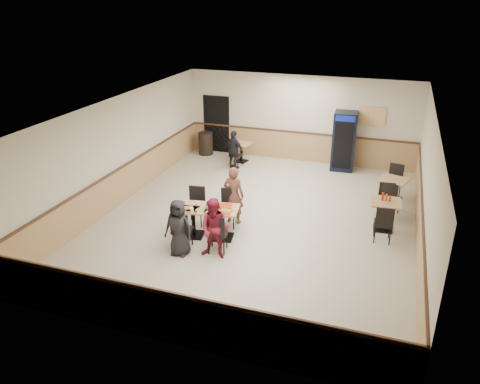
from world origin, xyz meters
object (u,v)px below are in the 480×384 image
(side_table_near, at_px, (385,211))
(diner_man_opposite, at_px, (234,195))
(lone_diner, at_px, (234,150))
(back_table, at_px, (241,149))
(diner_woman_left, at_px, (179,228))
(side_table_far, at_px, (392,188))
(trash_bin, at_px, (206,143))
(pepsi_cooler, at_px, (344,141))
(diner_woman_right, at_px, (215,229))
(main_table, at_px, (208,218))

(side_table_near, bearing_deg, diner_man_opposite, -167.44)
(lone_diner, bearing_deg, back_table, -71.27)
(diner_woman_left, bearing_deg, diner_man_opposite, 71.73)
(diner_woman_left, bearing_deg, back_table, 96.14)
(lone_diner, bearing_deg, diner_woman_left, 115.55)
(diner_man_opposite, bearing_deg, diner_woman_left, 74.53)
(lone_diner, relative_size, back_table, 1.79)
(lone_diner, relative_size, side_table_far, 1.47)
(trash_bin, bearing_deg, pepsi_cooler, 0.49)
(diner_woman_right, relative_size, side_table_far, 1.58)
(main_table, xyz_separation_m, diner_woman_right, (0.51, -0.82, 0.19))
(diner_woman_right, height_order, side_table_near, diner_woman_right)
(pepsi_cooler, bearing_deg, side_table_far, -58.60)
(diner_woman_left, distance_m, pepsi_cooler, 7.38)
(diner_woman_left, xyz_separation_m, trash_bin, (-2.17, 6.78, -0.26))
(side_table_near, distance_m, pepsi_cooler, 4.39)
(lone_diner, xyz_separation_m, side_table_far, (5.17, -1.33, -0.15))
(diner_woman_left, height_order, pepsi_cooler, pepsi_cooler)
(diner_woman_right, distance_m, side_table_far, 5.57)
(diner_woman_left, xyz_separation_m, pepsi_cooler, (2.79, 6.82, 0.31))
(diner_man_opposite, distance_m, side_table_near, 3.83)
(diner_woman_right, relative_size, trash_bin, 1.74)
(main_table, relative_size, trash_bin, 1.91)
(main_table, relative_size, diner_man_opposite, 1.03)
(main_table, distance_m, back_table, 5.56)
(diner_man_opposite, relative_size, side_table_far, 1.69)
(diner_woman_right, height_order, side_table_far, diner_woman_right)
(main_table, bearing_deg, pepsi_cooler, 57.63)
(side_table_far, height_order, trash_bin, trash_bin)
(lone_diner, distance_m, pepsi_cooler, 3.67)
(pepsi_cooler, bearing_deg, diner_woman_left, -115.10)
(diner_woman_right, bearing_deg, back_table, 103.59)
(diner_woman_left, bearing_deg, pepsi_cooler, 67.87)
(diner_man_opposite, bearing_deg, diner_woman_right, 99.06)
(diner_woman_left, relative_size, trash_bin, 1.63)
(side_table_near, bearing_deg, lone_diner, 150.06)
(side_table_near, xyz_separation_m, side_table_far, (0.12, 1.58, 0.00))
(trash_bin, bearing_deg, main_table, -66.80)
(side_table_far, distance_m, pepsi_cooler, 3.05)
(diner_woman_right, bearing_deg, side_table_near, 36.58)
(back_table, bearing_deg, side_table_far, -22.11)
(diner_man_opposite, distance_m, back_table, 4.71)
(diner_woman_left, bearing_deg, trash_bin, 107.92)
(diner_woman_right, xyz_separation_m, trash_bin, (-3.01, 6.64, -0.30))
(side_table_far, height_order, back_table, side_table_far)
(lone_diner, height_order, back_table, lone_diner)
(side_table_near, relative_size, back_table, 1.05)
(diner_woman_right, xyz_separation_m, diner_man_opposite, (-0.19, 1.78, 0.05))
(diner_woman_right, relative_size, diner_man_opposite, 0.93)
(main_table, xyz_separation_m, diner_man_opposite, (0.32, 0.96, 0.24))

